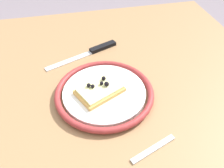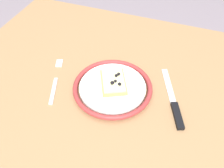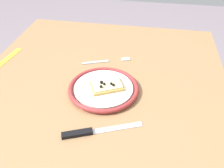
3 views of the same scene
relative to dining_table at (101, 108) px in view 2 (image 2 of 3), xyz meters
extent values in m
cube|color=#936D47|center=(0.00, 0.00, 0.07)|extent=(1.03, 0.94, 0.03)
cylinder|color=#4C4742|center=(-0.46, 0.41, -0.30)|extent=(0.05, 0.05, 0.70)
cylinder|color=#4C4742|center=(0.46, 0.41, -0.30)|extent=(0.05, 0.05, 0.70)
cylinder|color=white|center=(0.04, 0.02, 0.09)|extent=(0.21, 0.21, 0.02)
torus|color=maroon|center=(0.04, 0.02, 0.10)|extent=(0.25, 0.25, 0.02)
cube|color=tan|center=(0.03, 0.03, 0.11)|extent=(0.12, 0.13, 0.01)
cube|color=beige|center=(0.03, 0.03, 0.11)|extent=(0.10, 0.12, 0.01)
sphere|color=black|center=(0.04, 0.02, 0.12)|extent=(0.01, 0.01, 0.01)
sphere|color=black|center=(0.04, 0.05, 0.12)|extent=(0.01, 0.01, 0.01)
sphere|color=black|center=(0.04, 0.03, 0.12)|extent=(0.01, 0.01, 0.01)
sphere|color=black|center=(0.04, 0.06, 0.12)|extent=(0.01, 0.01, 0.01)
sphere|color=black|center=(0.06, 0.02, 0.12)|extent=(0.01, 0.01, 0.01)
cube|color=silver|center=(0.20, 0.10, 0.09)|extent=(0.07, 0.15, 0.00)
cube|color=black|center=(0.24, -0.01, 0.09)|extent=(0.05, 0.09, 0.01)
cube|color=#B9B9B9|center=(-0.14, -0.05, 0.09)|extent=(0.05, 0.11, 0.00)
cube|color=#B9B9B9|center=(-0.18, 0.07, 0.09)|extent=(0.03, 0.04, 0.00)
camera|label=1|loc=(-0.37, 0.09, 0.51)|focal=37.27mm
camera|label=2|loc=(0.20, -0.45, 0.64)|focal=38.05mm
camera|label=3|loc=(0.67, 0.16, 0.63)|focal=38.43mm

